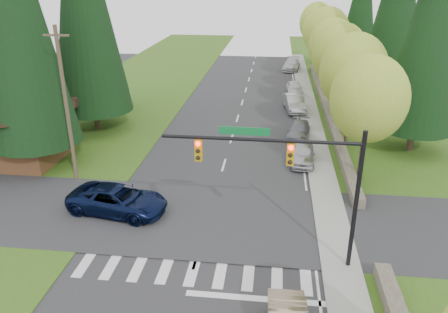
% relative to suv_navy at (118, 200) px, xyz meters
% --- Properties ---
extents(grass_east, '(14.00, 110.00, 0.06)m').
position_rel_suv_navy_xyz_m(grass_east, '(18.23, 11.84, -0.76)').
color(grass_east, '#355416').
rests_on(grass_east, ground).
extents(grass_west, '(14.00, 110.00, 0.06)m').
position_rel_suv_navy_xyz_m(grass_west, '(-7.77, 11.84, -0.76)').
color(grass_west, '#355416').
rests_on(grass_west, ground).
extents(cross_street, '(120.00, 8.00, 0.10)m').
position_rel_suv_navy_xyz_m(cross_street, '(5.23, -0.16, -0.79)').
color(cross_street, '#28282B').
rests_on(cross_street, ground).
extents(sidewalk_east, '(1.80, 80.00, 0.13)m').
position_rel_suv_navy_xyz_m(sidewalk_east, '(12.13, 13.84, -0.73)').
color(sidewalk_east, gray).
rests_on(sidewalk_east, ground).
extents(curb_east, '(0.20, 80.00, 0.13)m').
position_rel_suv_navy_xyz_m(curb_east, '(11.28, 13.84, -0.73)').
color(curb_east, gray).
rests_on(curb_east, ground).
extents(stone_wall_north, '(0.70, 40.00, 0.70)m').
position_rel_suv_navy_xyz_m(stone_wall_north, '(13.83, 21.84, -0.44)').
color(stone_wall_north, '#4C4438').
rests_on(stone_wall_north, ground).
extents(traffic_signal, '(8.70, 0.37, 6.80)m').
position_rel_suv_navy_xyz_m(traffic_signal, '(9.60, -3.66, 4.19)').
color(traffic_signal, black).
rests_on(traffic_signal, ground).
extents(brown_building, '(8.40, 8.40, 5.40)m').
position_rel_suv_navy_xyz_m(brown_building, '(-9.77, 6.84, 2.35)').
color(brown_building, '#4C2D19').
rests_on(brown_building, ground).
extents(utility_pole, '(1.60, 0.24, 10.00)m').
position_rel_suv_navy_xyz_m(utility_pole, '(-4.27, 3.84, 4.35)').
color(utility_pole, '#473828').
rests_on(utility_pole, ground).
extents(decid_tree_0, '(4.80, 4.80, 8.37)m').
position_rel_suv_navy_xyz_m(decid_tree_0, '(14.43, 5.84, 4.81)').
color(decid_tree_0, '#38281C').
rests_on(decid_tree_0, ground).
extents(decid_tree_1, '(5.20, 5.20, 8.80)m').
position_rel_suv_navy_xyz_m(decid_tree_1, '(14.53, 12.84, 5.01)').
color(decid_tree_1, '#38281C').
rests_on(decid_tree_1, ground).
extents(decid_tree_2, '(5.00, 5.00, 8.82)m').
position_rel_suv_navy_xyz_m(decid_tree_2, '(14.33, 19.84, 5.14)').
color(decid_tree_2, '#38281C').
rests_on(decid_tree_2, ground).
extents(decid_tree_3, '(5.00, 5.00, 8.55)m').
position_rel_suv_navy_xyz_m(decid_tree_3, '(14.43, 26.84, 4.87)').
color(decid_tree_3, '#38281C').
rests_on(decid_tree_3, ground).
extents(decid_tree_4, '(5.40, 5.40, 9.18)m').
position_rel_suv_navy_xyz_m(decid_tree_4, '(14.53, 33.84, 5.27)').
color(decid_tree_4, '#38281C').
rests_on(decid_tree_4, ground).
extents(decid_tree_5, '(4.80, 4.80, 8.30)m').
position_rel_suv_navy_xyz_m(decid_tree_5, '(14.33, 40.84, 4.74)').
color(decid_tree_5, '#38281C').
rests_on(decid_tree_5, ground).
extents(decid_tree_6, '(5.20, 5.20, 8.86)m').
position_rel_suv_navy_xyz_m(decid_tree_6, '(14.43, 47.84, 5.07)').
color(decid_tree_6, '#38281C').
rests_on(decid_tree_6, ground).
extents(conifer_w_a, '(6.12, 6.12, 19.80)m').
position_rel_suv_navy_xyz_m(conifer_w_a, '(-7.77, 5.84, 10.00)').
color(conifer_w_a, '#38281C').
rests_on(conifer_w_a, ground).
extents(conifer_w_b, '(5.44, 5.44, 17.80)m').
position_rel_suv_navy_xyz_m(conifer_w_b, '(-10.77, 9.84, 9.00)').
color(conifer_w_b, '#38281C').
rests_on(conifer_w_b, ground).
extents(conifer_w_e, '(5.78, 5.78, 18.80)m').
position_rel_suv_navy_xyz_m(conifer_w_e, '(-8.77, 19.84, 9.50)').
color(conifer_w_e, '#38281C').
rests_on(conifer_w_e, ground).
extents(conifer_e_a, '(5.44, 5.44, 17.80)m').
position_rel_suv_navy_xyz_m(conifer_e_a, '(19.23, 11.84, 9.00)').
color(conifer_e_a, '#38281C').
rests_on(conifer_e_a, ground).
extents(conifer_e_c, '(5.10, 5.10, 16.80)m').
position_rel_suv_navy_xyz_m(conifer_e_c, '(19.23, 39.84, 8.50)').
color(conifer_e_c, '#38281C').
rests_on(conifer_e_c, ground).
extents(suv_navy, '(6.05, 3.53, 1.58)m').
position_rel_suv_navy_xyz_m(suv_navy, '(0.00, 0.00, 0.00)').
color(suv_navy, black).
rests_on(suv_navy, ground).
extents(parked_car_a, '(1.91, 4.30, 1.44)m').
position_rel_suv_navy_xyz_m(parked_car_a, '(10.83, 8.51, -0.07)').
color(parked_car_a, '#B8B8BD').
rests_on(parked_car_a, ground).
extents(parked_car_b, '(2.25, 4.38, 1.22)m').
position_rel_suv_navy_xyz_m(parked_car_b, '(10.78, 13.84, -0.18)').
color(parked_car_b, slate).
rests_on(parked_car_b, ground).
extents(parked_car_c, '(2.33, 5.02, 1.59)m').
position_rel_suv_navy_xyz_m(parked_car_c, '(10.63, 21.52, 0.01)').
color(parked_car_c, '#A3A3A8').
rests_on(parked_car_c, ground).
extents(parked_car_d, '(1.88, 4.37, 1.47)m').
position_rel_suv_navy_xyz_m(parked_car_d, '(10.83, 27.84, -0.06)').
color(parked_car_d, silver).
rests_on(parked_car_d, ground).
extents(parked_car_e, '(2.75, 5.50, 1.53)m').
position_rel_suv_navy_xyz_m(parked_car_e, '(10.83, 41.42, -0.03)').
color(parked_car_e, '#B3B4B8').
rests_on(parked_car_e, ground).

